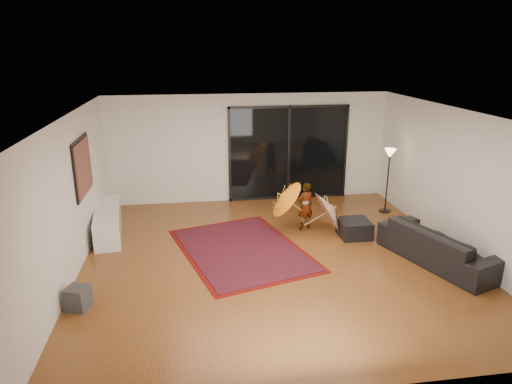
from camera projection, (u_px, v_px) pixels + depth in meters
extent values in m
plane|color=brown|center=(274.00, 259.00, 8.54)|extent=(7.00, 7.00, 0.00)
plane|color=white|center=(276.00, 114.00, 7.71)|extent=(7.00, 7.00, 0.00)
plane|color=silver|center=(249.00, 148.00, 11.42)|extent=(7.00, 0.00, 7.00)
plane|color=silver|center=(337.00, 288.00, 4.83)|extent=(7.00, 0.00, 7.00)
plane|color=silver|center=(70.00, 199.00, 7.63)|extent=(0.00, 7.00, 7.00)
plane|color=silver|center=(457.00, 182.00, 8.61)|extent=(0.00, 7.00, 7.00)
cube|color=black|center=(288.00, 153.00, 11.58)|extent=(3.00, 0.04, 2.40)
cube|color=black|center=(290.00, 107.00, 11.20)|extent=(3.06, 0.06, 0.06)
cube|color=black|center=(288.00, 197.00, 11.92)|extent=(3.06, 0.06, 0.06)
cube|color=black|center=(289.00, 153.00, 11.56)|extent=(0.06, 0.06, 2.40)
cube|color=black|center=(82.00, 167.00, 8.49)|extent=(0.02, 1.28, 1.08)
cube|color=#1E4B41|center=(83.00, 167.00, 8.49)|extent=(0.03, 1.18, 0.98)
cube|color=white|center=(108.00, 221.00, 9.60)|extent=(0.74, 2.03, 0.55)
cube|color=#424244|center=(78.00, 298.00, 6.86)|extent=(0.39, 0.39, 0.35)
cube|color=#5E0B08|center=(242.00, 250.00, 8.89)|extent=(2.90, 3.49, 0.01)
cube|color=#651409|center=(242.00, 250.00, 8.88)|extent=(2.70, 3.30, 0.02)
imported|color=black|center=(439.00, 245.00, 8.30)|extent=(1.61, 2.47, 0.67)
cube|color=black|center=(354.00, 228.00, 9.48)|extent=(0.63, 0.63, 0.35)
cylinder|color=black|center=(385.00, 211.00, 10.96)|extent=(0.26, 0.26, 0.03)
cylinder|color=black|center=(387.00, 183.00, 10.75)|extent=(0.03, 0.03, 1.41)
cone|color=#FFD899|center=(390.00, 153.00, 10.52)|extent=(0.26, 0.26, 0.21)
imported|color=#999999|center=(305.00, 206.00, 9.76)|extent=(0.44, 0.36, 1.04)
cone|color=orange|center=(281.00, 199.00, 9.58)|extent=(0.68, 0.87, 0.78)
cylinder|color=tan|center=(280.00, 214.00, 9.68)|extent=(0.40, 0.02, 0.33)
cylinder|color=tan|center=(281.00, 194.00, 9.54)|extent=(0.05, 0.02, 0.05)
cone|color=silver|center=(334.00, 208.00, 9.71)|extent=(0.64, 0.96, 0.93)
cylinder|color=tan|center=(333.00, 224.00, 9.83)|extent=(0.49, 0.02, 0.29)
cylinder|color=tan|center=(335.00, 203.00, 9.68)|extent=(0.06, 0.02, 0.05)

